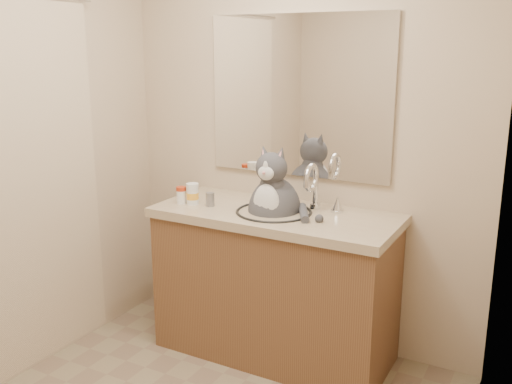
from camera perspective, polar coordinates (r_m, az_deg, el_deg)
room at (r=2.23m, az=-9.20°, el=0.65°), size 2.22×2.52×2.42m
vanity at (r=3.25m, az=1.91°, el=-8.84°), size 1.34×0.59×1.12m
mirror at (r=3.24m, az=4.24°, el=9.49°), size 1.10×0.02×0.90m
shower_curtain at (r=3.07m, az=-23.57°, el=0.14°), size 0.02×1.30×1.93m
cat at (r=3.12m, az=1.80°, el=-1.45°), size 0.42×0.33×0.57m
pill_bottle_redcap at (r=3.29m, az=-7.48°, el=-0.30°), size 0.06×0.06×0.10m
pill_bottle_orange at (r=3.26m, az=-6.37°, el=-0.22°), size 0.09×0.09×0.12m
grey_canister at (r=3.21m, az=-4.61°, el=-0.74°), size 0.06×0.06×0.08m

